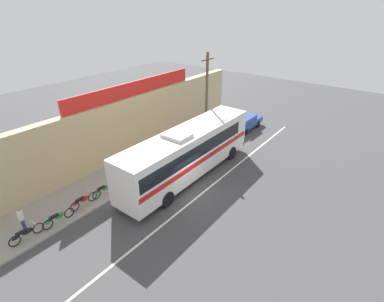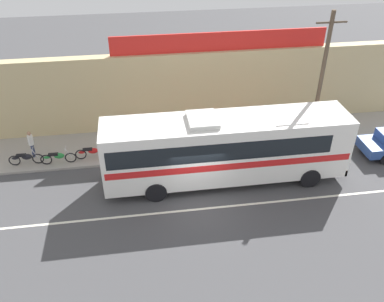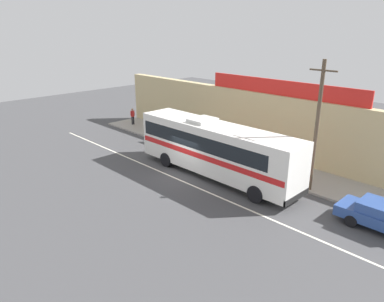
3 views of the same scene
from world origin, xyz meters
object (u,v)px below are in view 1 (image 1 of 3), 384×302
Objects in this scene: motorcycle_green at (26,233)px; pedestrian_by_curb at (21,217)px; utility_pole at (207,97)px; motorcycle_blue at (58,217)px; intercity_bus at (188,151)px; motorcycle_purple at (104,189)px; motorcycle_orange at (83,200)px; parked_car at (245,122)px.

pedestrian_by_curb is at bearing 72.10° from motorcycle_green.
utility_pole reaches higher than motorcycle_blue.
intercity_bus is at bearing -19.25° from pedestrian_by_curb.
motorcycle_purple and motorcycle_orange have the same top height.
pedestrian_by_curb is at bearing 160.75° from intercity_bus.
motorcycle_purple is 3.36m from motorcycle_blue.
pedestrian_by_curb reaches higher than motorcycle_purple.
parked_car is at bearing -4.82° from motorcycle_blue.
pedestrian_by_curb is (-15.76, 1.14, -3.09)m from utility_pole.
pedestrian_by_curb is (-4.81, 0.76, 0.48)m from motorcycle_purple.
intercity_bus is 6.56× the size of motorcycle_orange.
utility_pole is at bearing -1.21° from motorcycle_green.
utility_pole is (-4.75, 1.43, 3.40)m from parked_car.
motorcycle_blue is at bearing 179.29° from utility_pole.
motorcycle_purple is 1.56m from motorcycle_orange.
pedestrian_by_curb reaches higher than motorcycle_blue.
intercity_bus is at bearing -16.51° from motorcycle_blue.
pedestrian_by_curb reaches higher than parked_car.
parked_car is at bearing -4.87° from motorcycle_green.
utility_pole is at bearing -0.71° from motorcycle_blue.
parked_car reaches higher than motorcycle_blue.
motorcycle_green is 0.99× the size of motorcycle_orange.
motorcycle_green and motorcycle_orange have the same top height.
pedestrian_by_curb is at bearing 175.86° from utility_pole.
motorcycle_purple is (-5.28, 2.76, -1.50)m from intercity_bus.
parked_car is at bearing -16.77° from utility_pole.
intercity_bus reaches higher than motorcycle_purple.
pedestrian_by_curb is at bearing 167.39° from motorcycle_orange.
motorcycle_orange is (-12.51, 0.41, -3.57)m from utility_pole.
motorcycle_orange is 3.36m from pedestrian_by_curb.
motorcycle_blue is (-3.35, -0.20, 0.00)m from motorcycle_purple.
intercity_bus is 7.54m from motorcycle_orange.
intercity_bus is 2.69× the size of parked_car.
pedestrian_by_curb reaches higher than motorcycle_green.
intercity_bus reaches higher than motorcycle_orange.
intercity_bus is at bearing -27.63° from motorcycle_purple.
intercity_bus reaches higher than pedestrian_by_curb.
utility_pole is 16.41m from motorcycle_green.
motorcycle_purple is at bearing 3.48° from motorcycle_blue.
motorcycle_blue is 1.22× the size of pedestrian_by_curb.
utility_pole is at bearing -4.14° from pedestrian_by_curb.
motorcycle_blue is at bearing -176.52° from motorcycle_purple.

